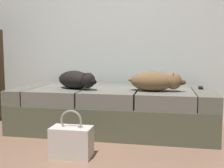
% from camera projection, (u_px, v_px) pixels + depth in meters
% --- Properties ---
extents(back_wall, '(6.40, 0.10, 2.80)m').
position_uv_depth(back_wall, '(123.00, 6.00, 3.50)').
color(back_wall, white).
rests_on(back_wall, ground).
extents(couch, '(2.05, 0.91, 0.45)m').
position_uv_depth(couch, '(113.00, 109.00, 2.97)').
color(couch, '#535841').
rests_on(couch, ground).
extents(dog_dark, '(0.52, 0.40, 0.19)m').
position_uv_depth(dog_dark, '(77.00, 80.00, 2.88)').
color(dog_dark, black).
rests_on(dog_dark, couch).
extents(dog_tan, '(0.57, 0.26, 0.19)m').
position_uv_depth(dog_tan, '(156.00, 81.00, 2.70)').
color(dog_tan, brown).
rests_on(dog_tan, couch).
extents(tv_remote, '(0.05, 0.15, 0.02)m').
position_uv_depth(tv_remote, '(201.00, 88.00, 2.91)').
color(tv_remote, black).
rests_on(tv_remote, couch).
extents(handbag, '(0.32, 0.18, 0.38)m').
position_uv_depth(handbag, '(72.00, 141.00, 2.18)').
color(handbag, silver).
rests_on(handbag, ground).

